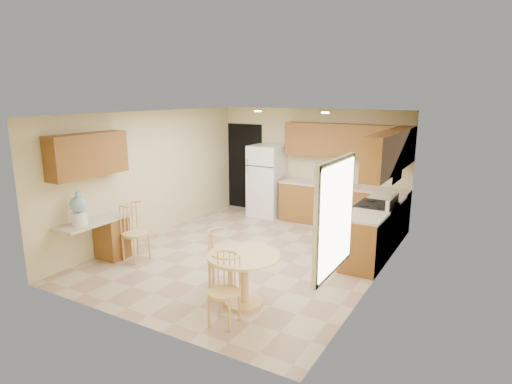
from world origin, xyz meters
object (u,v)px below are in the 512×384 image
Objects in this scene: stove at (375,228)px; chair_table_b at (220,286)px; refrigerator at (267,181)px; chair_desk at (131,228)px; chair_table_a at (217,256)px; water_crock at (79,210)px; dining_table at (244,272)px.

chair_table_b is at bearing -105.53° from stove.
chair_desk is (-0.60, -3.69, -0.23)m from refrigerator.
chair_table_a is (-1.56, -2.67, 0.07)m from stove.
chair_desk reaches higher than chair_table_b.
chair_desk reaches higher than chair_table_a.
water_crock reaches higher than chair_desk.
water_crock is at bearing -174.49° from dining_table.
chair_desk is (-2.46, 0.36, 0.13)m from dining_table.
stove is 2.01× the size of water_crock.
chair_desk is at bearing -28.37° from chair_table_b.
refrigerator is 5.07m from chair_table_b.
water_crock is at bearing -103.62° from refrigerator.
stove is 4.27m from chair_desk.
stove is at bearing -112.36° from chair_table_b.
dining_table is 2.49m from chair_desk.
stove is 1.10× the size of chair_desk.
stove reaches higher than chair_desk.
dining_table is 0.99× the size of chair_desk.
stove is at bearing 132.24° from chair_desk.
chair_table_a is 2.45m from water_crock.
chair_table_a is at bearing -59.91° from chair_table_b.
dining_table is (-1.01, -2.83, 0.01)m from stove.
dining_table is 1.11× the size of chair_table_a.
chair_table_a is 1.64× the size of water_crock.
chair_table_a is (1.31, -3.89, -0.29)m from refrigerator.
refrigerator reaches higher than chair_table_a.
chair_table_a is 0.99× the size of chair_table_b.
chair_table_a is at bearing -71.35° from refrigerator.
refrigerator is at bearing 173.21° from chair_table_a.
chair_table_a is 1.00m from chair_table_b.
chair_desk is at bearing -144.54° from stove.
stove is (2.88, -1.22, -0.36)m from refrigerator.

